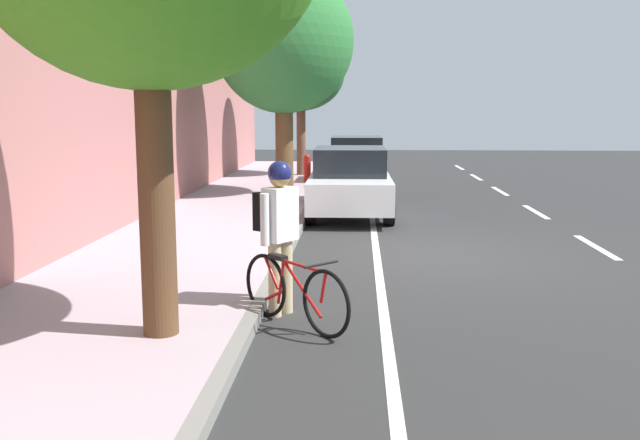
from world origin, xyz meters
The scene contains 13 objects.
ground centered at (0.00, 0.00, 0.00)m, with size 60.06×60.06×0.00m, color #2D2D2D.
sidewalk centered at (4.01, 0.00, 0.07)m, with size 3.23×37.54×0.14m, color #B19DA7.
curb_edge centered at (2.32, 0.00, 0.07)m, with size 0.16×37.54×0.14m, color gray.
lane_stripe_centre centered at (-2.97, -0.87, 0.00)m, with size 0.14×35.80×0.01m.
lane_stripe_bike_edge centered at (0.85, 0.00, 0.00)m, with size 0.12×37.54×0.01m, color white.
building_facade centered at (5.88, 0.00, 3.07)m, with size 0.50×37.54×6.14m, color #AD6B67.
parked_sedan_tan_nearest centered at (1.22, -10.79, 0.75)m, with size 1.87×4.41×1.52m.
parked_sedan_white_second centered at (1.35, -4.34, 0.75)m, with size 1.88×4.42×1.52m.
bicycle_at_curb centered at (1.85, 3.88, 0.39)m, with size 1.27×1.29×0.79m.
cyclist_with_backpack centered at (2.07, 3.42, 1.10)m, with size 0.53×0.55×1.79m.
street_tree_near_cyclist centered at (3.12, -12.60, 3.55)m, with size 2.95×2.95×4.69m.
street_tree_mid_block centered at (3.12, -7.20, 4.09)m, with size 3.64×3.64×5.85m.
fire_hydrant centered at (2.75, -10.32, 0.57)m, with size 0.22×0.22×0.84m.
Camera 1 is at (1.16, 11.29, 2.36)m, focal length 39.30 mm.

